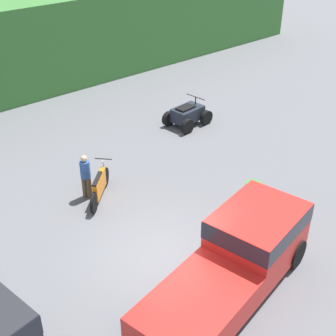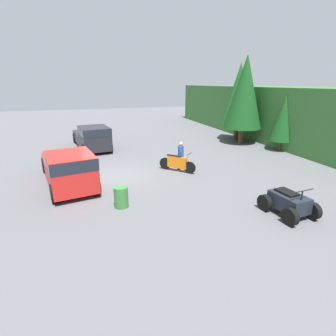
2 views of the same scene
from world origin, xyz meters
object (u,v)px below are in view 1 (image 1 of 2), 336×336
Objects in this scene: dirt_bike at (100,186)px; quad_atv at (187,115)px; pickup_truck_red at (239,255)px; steel_barrel at (253,195)px; rider_person at (86,175)px.

quad_atv reaches higher than dirt_bike.
pickup_truck_red is 2.90× the size of quad_atv.
quad_atv is 2.32× the size of steel_barrel.
dirt_bike is 6.64m from quad_atv.
pickup_truck_red is at bearing -130.39° from quad_atv.
quad_atv is 6.58m from steel_barrel.
steel_barrel is at bearing -88.57° from dirt_bike.
pickup_truck_red is at bearing -127.45° from dirt_bike.
dirt_bike is at bearing -74.06° from rider_person.
rider_person is (-0.31, 0.33, 0.41)m from dirt_bike.
pickup_truck_red is 5.85m from dirt_bike.
rider_person reaches higher than quad_atv.
pickup_truck_red reaches higher than rider_person.
pickup_truck_red reaches higher than steel_barrel.
steel_barrel is (3.90, -4.05, -0.45)m from rider_person.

